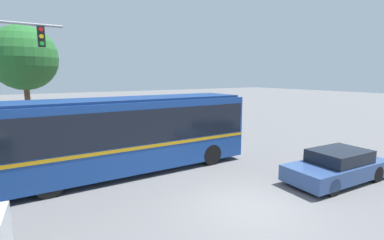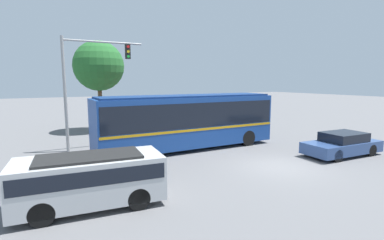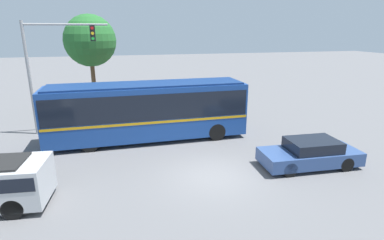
{
  "view_description": "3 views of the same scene",
  "coord_description": "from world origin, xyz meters",
  "px_view_note": "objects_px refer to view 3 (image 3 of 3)",
  "views": [
    {
      "loc": [
        -6.11,
        -6.28,
        4.27
      ],
      "look_at": [
        1.07,
        5.14,
        2.13
      ],
      "focal_mm": 26.25,
      "sensor_mm": 36.0,
      "label": 1
    },
    {
      "loc": [
        -10.33,
        -9.95,
        4.18
      ],
      "look_at": [
        -1.52,
        6.03,
        1.68
      ],
      "focal_mm": 26.95,
      "sensor_mm": 36.0,
      "label": 2
    },
    {
      "loc": [
        -3.98,
        -11.58,
        6.16
      ],
      "look_at": [
        -0.1,
        3.26,
        1.65
      ],
      "focal_mm": 28.61,
      "sensor_mm": 36.0,
      "label": 3
    }
  ],
  "objects_px": {
    "traffic_light_pole": "(48,61)",
    "street_tree_left": "(90,41)",
    "city_bus": "(148,108)",
    "sedan_foreground": "(310,154)"
  },
  "relations": [
    {
      "from": "traffic_light_pole",
      "to": "street_tree_left",
      "type": "distance_m",
      "value": 6.8
    },
    {
      "from": "traffic_light_pole",
      "to": "street_tree_left",
      "type": "height_order",
      "value": "street_tree_left"
    },
    {
      "from": "city_bus",
      "to": "street_tree_left",
      "type": "bearing_deg",
      "value": 110.13
    },
    {
      "from": "city_bus",
      "to": "sedan_foreground",
      "type": "xyz_separation_m",
      "value": [
        6.84,
        -5.61,
        -1.26
      ]
    },
    {
      "from": "traffic_light_pole",
      "to": "street_tree_left",
      "type": "xyz_separation_m",
      "value": [
        2.1,
        6.4,
        0.92
      ]
    },
    {
      "from": "sedan_foreground",
      "to": "traffic_light_pole",
      "type": "xyz_separation_m",
      "value": [
        -12.29,
        8.41,
        3.81
      ]
    },
    {
      "from": "city_bus",
      "to": "street_tree_left",
      "type": "height_order",
      "value": "street_tree_left"
    },
    {
      "from": "city_bus",
      "to": "traffic_light_pole",
      "type": "height_order",
      "value": "traffic_light_pole"
    },
    {
      "from": "sedan_foreground",
      "to": "city_bus",
      "type": "bearing_deg",
      "value": -36.2
    },
    {
      "from": "city_bus",
      "to": "street_tree_left",
      "type": "relative_size",
      "value": 1.52
    }
  ]
}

